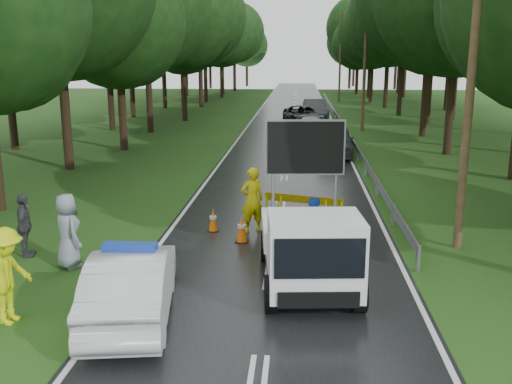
# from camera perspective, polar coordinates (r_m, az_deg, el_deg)

# --- Properties ---
(ground) EXTENTS (160.00, 160.00, 0.00)m
(ground) POSITION_cam_1_polar(r_m,az_deg,el_deg) (14.93, 1.65, -7.57)
(ground) COLOR #1E4112
(ground) RESTS_ON ground
(road) EXTENTS (7.00, 140.00, 0.02)m
(road) POSITION_cam_1_polar(r_m,az_deg,el_deg) (44.24, 3.52, 6.54)
(road) COLOR black
(road) RESTS_ON ground
(guardrail) EXTENTS (0.12, 60.06, 0.70)m
(guardrail) POSITION_cam_1_polar(r_m,az_deg,el_deg) (43.95, 8.39, 7.08)
(guardrail) COLOR gray
(guardrail) RESTS_ON ground
(utility_pole_near) EXTENTS (1.40, 0.24, 10.00)m
(utility_pole_near) POSITION_cam_1_polar(r_m,az_deg,el_deg) (16.56, 20.81, 11.61)
(utility_pole_near) COLOR #473021
(utility_pole_near) RESTS_ON ground
(utility_pole_mid) EXTENTS (1.40, 0.24, 10.00)m
(utility_pole_mid) POSITION_cam_1_polar(r_m,az_deg,el_deg) (42.16, 10.85, 12.87)
(utility_pole_mid) COLOR #473021
(utility_pole_mid) RESTS_ON ground
(utility_pole_far) EXTENTS (1.40, 0.24, 10.00)m
(utility_pole_far) POSITION_cam_1_polar(r_m,az_deg,el_deg) (68.07, 8.42, 13.12)
(utility_pole_far) COLOR #473021
(utility_pole_far) RESTS_ON ground
(police_sedan) EXTENTS (2.25, 4.67, 1.62)m
(police_sedan) POSITION_cam_1_polar(r_m,az_deg,el_deg) (12.25, -12.32, -9.00)
(police_sedan) COLOR silver
(police_sedan) RESTS_ON ground
(work_truck) EXTENTS (2.53, 4.94, 3.80)m
(work_truck) POSITION_cam_1_polar(r_m,az_deg,el_deg) (13.44, 5.30, -5.39)
(work_truck) COLOR gray
(work_truck) RESTS_ON ground
(barrier) EXTENTS (2.48, 0.79, 1.06)m
(barrier) POSITION_cam_1_polar(r_m,az_deg,el_deg) (18.08, 4.75, -1.15)
(barrier) COLOR #D5D90B
(barrier) RESTS_ON ground
(officer) EXTENTS (0.89, 0.77, 2.06)m
(officer) POSITION_cam_1_polar(r_m,az_deg,el_deg) (17.53, -0.38, -0.82)
(officer) COLOR #D8CE0B
(officer) RESTS_ON ground
(civilian) EXTENTS (0.91, 0.74, 1.73)m
(civilian) POSITION_cam_1_polar(r_m,az_deg,el_deg) (15.29, 5.94, -3.70)
(civilian) COLOR #1B51B5
(civilian) RESTS_ON ground
(bystander_left) EXTENTS (1.00, 1.44, 2.03)m
(bystander_left) POSITION_cam_1_polar(r_m,az_deg,el_deg) (12.72, -23.67, -7.70)
(bystander_left) COLOR #CEE40C
(bystander_left) RESTS_ON ground
(bystander_mid) EXTENTS (0.72, 1.11, 1.75)m
(bystander_mid) POSITION_cam_1_polar(r_m,az_deg,el_deg) (16.68, -22.14, -3.14)
(bystander_mid) COLOR #3A3D41
(bystander_mid) RESTS_ON ground
(bystander_right) EXTENTS (1.12, 1.12, 1.96)m
(bystander_right) POSITION_cam_1_polar(r_m,az_deg,el_deg) (15.43, -18.33, -3.72)
(bystander_right) COLOR gray
(bystander_right) RESTS_ON ground
(queue_car_first) EXTENTS (2.26, 4.97, 1.65)m
(queue_car_first) POSITION_cam_1_polar(r_m,az_deg,el_deg) (31.61, 7.91, 5.13)
(queue_car_first) COLOR #464A4F
(queue_car_first) RESTS_ON ground
(queue_car_second) EXTENTS (2.23, 4.91, 1.39)m
(queue_car_second) POSITION_cam_1_polar(r_m,az_deg,el_deg) (37.52, 5.47, 6.31)
(queue_car_second) COLOR gray
(queue_car_second) RESTS_ON ground
(queue_car_third) EXTENTS (3.19, 5.85, 1.56)m
(queue_car_third) POSITION_cam_1_polar(r_m,az_deg,el_deg) (44.84, 4.58, 7.60)
(queue_car_third) COLOR black
(queue_car_third) RESTS_ON ground
(queue_car_fourth) EXTENTS (2.29, 5.12, 1.63)m
(queue_car_fourth) POSITION_cam_1_polar(r_m,az_deg,el_deg) (50.83, 5.95, 8.31)
(queue_car_fourth) COLOR #414449
(queue_car_fourth) RESTS_ON ground
(cone_near_left) EXTENTS (0.36, 0.36, 0.77)m
(cone_near_left) POSITION_cam_1_polar(r_m,az_deg,el_deg) (12.24, -13.63, -10.99)
(cone_near_left) COLOR black
(cone_near_left) RESTS_ON ground
(cone_center) EXTENTS (0.39, 0.39, 0.82)m
(cone_center) POSITION_cam_1_polar(r_m,az_deg,el_deg) (16.75, -1.44, -3.75)
(cone_center) COLOR black
(cone_center) RESTS_ON ground
(cone_far) EXTENTS (0.37, 0.37, 0.79)m
(cone_far) POSITION_cam_1_polar(r_m,az_deg,el_deg) (19.32, 2.29, -1.45)
(cone_far) COLOR black
(cone_far) RESTS_ON ground
(cone_left_mid) EXTENTS (0.36, 0.36, 0.75)m
(cone_left_mid) POSITION_cam_1_polar(r_m,az_deg,el_deg) (17.83, -4.32, -2.82)
(cone_left_mid) COLOR black
(cone_left_mid) RESTS_ON ground
(cone_right) EXTENTS (0.36, 0.36, 0.76)m
(cone_right) POSITION_cam_1_polar(r_m,az_deg,el_deg) (16.30, 10.40, -4.57)
(cone_right) COLOR black
(cone_right) RESTS_ON ground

